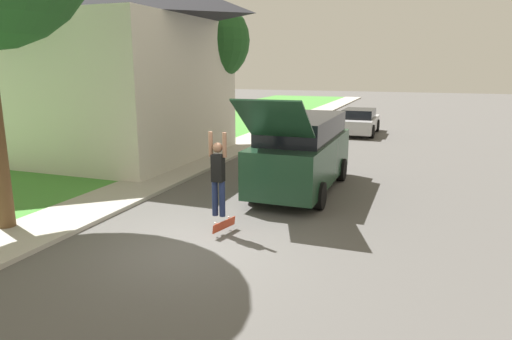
# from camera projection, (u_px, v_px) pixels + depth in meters

# --- Properties ---
(ground_plane) EXTENTS (120.00, 120.00, 0.00)m
(ground_plane) POSITION_uv_depth(u_px,v_px,m) (193.00, 245.00, 9.31)
(ground_plane) COLOR #54514F
(lawn) EXTENTS (10.00, 80.00, 0.08)m
(lawn) POSITION_uv_depth(u_px,v_px,m) (81.00, 160.00, 17.49)
(lawn) COLOR #478E38
(lawn) RESTS_ON ground_plane
(sidewalk) EXTENTS (1.80, 80.00, 0.10)m
(sidewalk) POSITION_uv_depth(u_px,v_px,m) (182.00, 169.00, 16.00)
(sidewalk) COLOR #ADA89E
(sidewalk) RESTS_ON ground_plane
(house) EXTENTS (9.65, 8.32, 7.89)m
(house) POSITION_uv_depth(u_px,v_px,m) (94.00, 50.00, 17.94)
(house) COLOR beige
(house) RESTS_ON lawn
(lawn_tree_far) EXTENTS (3.54, 3.54, 6.35)m
(lawn_tree_far) POSITION_uv_depth(u_px,v_px,m) (209.00, 41.00, 19.81)
(lawn_tree_far) COLOR brown
(lawn_tree_far) RESTS_ON lawn
(suv_parked) EXTENTS (2.03, 5.91, 2.88)m
(suv_parked) POSITION_uv_depth(u_px,v_px,m) (302.00, 152.00, 13.21)
(suv_parked) COLOR #193823
(suv_parked) RESTS_ON ground_plane
(car_down_street) EXTENTS (1.90, 4.16, 1.35)m
(car_down_street) POSITION_uv_depth(u_px,v_px,m) (359.00, 122.00, 24.43)
(car_down_street) COLOR #B7B7BC
(car_down_street) RESTS_ON ground_plane
(skateboarder) EXTENTS (0.41, 0.21, 1.83)m
(skateboarder) POSITION_uv_depth(u_px,v_px,m) (218.00, 174.00, 9.70)
(skateboarder) COLOR #192347
(skateboarder) RESTS_ON ground_plane
(skateboard) EXTENTS (0.24, 0.79, 0.24)m
(skateboard) POSITION_uv_depth(u_px,v_px,m) (224.00, 225.00, 9.92)
(skateboard) COLOR #B73D23
(skateboard) RESTS_ON ground_plane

